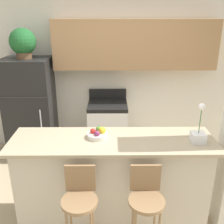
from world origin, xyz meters
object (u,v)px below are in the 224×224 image
stove_range (108,128)px  bar_stool_right (146,202)px  fruit_bowl (98,134)px  refrigerator (31,109)px  orchid_vase (199,133)px  potted_plant_on_fridge (23,43)px  bar_stool_left (80,202)px

stove_range → bar_stool_right: 2.12m
bar_stool_right → fruit_bowl: (-0.46, 0.55, 0.44)m
refrigerator → orchid_vase: size_ratio=3.91×
refrigerator → potted_plant_on_fridge: 1.06m
bar_stool_left → fruit_bowl: bearing=74.3°
bar_stool_right → orchid_vase: (0.57, 0.43, 0.50)m
refrigerator → potted_plant_on_fridge: size_ratio=3.66×
orchid_vase → bar_stool_left: bearing=-160.0°
bar_stool_left → bar_stool_right: 0.62m
bar_stool_right → fruit_bowl: bearing=130.2°
bar_stool_right → orchid_vase: 0.87m
bar_stool_right → potted_plant_on_fridge: potted_plant_on_fridge is taller
refrigerator → orchid_vase: 2.77m
potted_plant_on_fridge → orchid_vase: size_ratio=1.07×
stove_range → fruit_bowl: 1.66m
stove_range → bar_stool_right: size_ratio=1.08×
refrigerator → fruit_bowl: bearing=-52.3°
bar_stool_left → refrigerator: bearing=116.3°
stove_range → bar_stool_right: stove_range is taller
bar_stool_left → bar_stool_right: (0.62, 0.00, 0.00)m
stove_range → bar_stool_left: stove_range is taller
stove_range → fruit_bowl: fruit_bowl is taller
bar_stool_left → fruit_bowl: fruit_bowl is taller
bar_stool_right → fruit_bowl: fruit_bowl is taller
bar_stool_left → potted_plant_on_fridge: (-1.02, 2.07, 1.22)m
bar_stool_left → orchid_vase: bearing=20.0°
potted_plant_on_fridge → orchid_vase: (2.21, -1.63, -0.72)m
stove_range → orchid_vase: size_ratio=2.54×
refrigerator → bar_stool_right: size_ratio=1.66×
fruit_bowl → refrigerator: bearing=127.7°
potted_plant_on_fridge → bar_stool_right: bearing=-51.6°
bar_stool_left → bar_stool_right: same height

